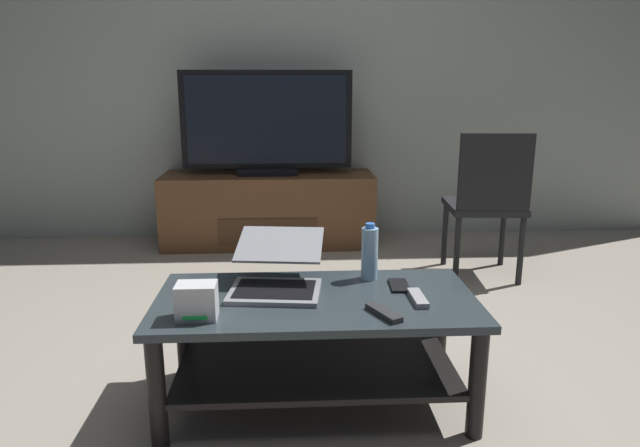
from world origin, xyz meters
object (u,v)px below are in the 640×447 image
Objects in this scene: coffee_table at (316,331)px; television at (267,125)px; dining_chair at (488,198)px; media_cabinet at (269,209)px; router_box at (197,301)px; cell_phone at (399,286)px; water_bottle_near at (370,253)px; soundbar_remote at (418,298)px; laptop at (277,272)px; tv_remote at (384,313)px.

coffee_table is 2.26m from television.
dining_chair reaches higher than coffee_table.
media_cabinet reaches higher than coffee_table.
coffee_table is at bearing 22.29° from router_box.
television is (0.00, -0.02, 0.62)m from media_cabinet.
television is at bearing 86.23° from router_box.
dining_chair is 1.48m from cell_phone.
water_bottle_near is 1.63× the size of cell_phone.
coffee_table is 2.21m from media_cabinet.
laptop is at bearing 161.36° from soundbar_remote.
tv_remote is at bearing -90.25° from water_bottle_near.
soundbar_remote is (0.61, -2.22, -0.45)m from television.
dining_chair is 3.99× the size of water_bottle_near.
media_cabinet is 2.37m from router_box.
coffee_table is 0.39m from soundbar_remote.
tv_remote is at bearing -78.74° from television.
water_bottle_near is (0.47, -1.98, -0.35)m from television.
dining_chair reaches higher than cell_phone.
cell_phone is (0.73, 0.25, -0.05)m from router_box.
media_cabinet is 9.66× the size of tv_remote.
tv_remote is 0.19m from soundbar_remote.
media_cabinet is at bearing 96.46° from coffee_table.
laptop is at bearing 143.00° from coffee_table.
tv_remote is (0.47, -2.35, -0.45)m from television.
laptop is at bearing -167.85° from water_bottle_near.
laptop is 0.38m from router_box.
cell_phone is (-0.78, -1.25, -0.07)m from dining_chair.
soundbar_remote is at bearing 14.57° from tv_remote.
water_bottle_near is at bearing 63.65° from tv_remote.
laptop is 3.26× the size of cell_phone.
television is 2.35m from soundbar_remote.
television reaches higher than coffee_table.
laptop is 3.44× the size of router_box.
laptop is (-0.14, 0.11, 0.20)m from coffee_table.
tv_remote is (-0.10, -0.27, 0.01)m from cell_phone.
television is 2.20m from cell_phone.
soundbar_remote is (0.61, -2.25, 0.17)m from media_cabinet.
coffee_table is at bearing 114.75° from tv_remote.
media_cabinet is 11.65× the size of router_box.
cell_phone is at bearing -2.26° from laptop.
dining_chair is 5.68× the size of soundbar_remote.
television is at bearing 103.30° from water_bottle_near.
laptop is (-1.24, -1.23, -0.02)m from dining_chair.
media_cabinet is 3.39× the size of laptop.
tv_remote and soundbar_remote have the same top height.
water_bottle_near is (0.36, 0.08, 0.04)m from laptop.
soundbar_remote is at bearing 8.16° from router_box.
cell_phone is at bearing -121.89° from dining_chair.
media_cabinet is (-0.25, 2.19, -0.03)m from coffee_table.
soundbar_remote reaches higher than coffee_table.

